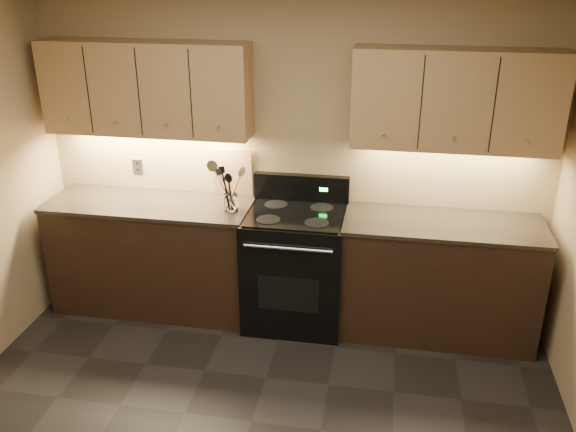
# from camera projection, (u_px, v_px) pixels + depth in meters

# --- Properties ---
(wall_back) EXTENTS (4.00, 0.04, 2.60)m
(wall_back) POSITION_uv_depth(u_px,v_px,m) (292.00, 153.00, 4.77)
(wall_back) COLOR #A0845E
(wall_back) RESTS_ON ground
(counter_left) EXTENTS (1.62, 0.62, 0.93)m
(counter_left) POSITION_uv_depth(u_px,v_px,m) (154.00, 255.00, 5.00)
(counter_left) COLOR black
(counter_left) RESTS_ON ground
(counter_right) EXTENTS (1.46, 0.62, 0.93)m
(counter_right) POSITION_uv_depth(u_px,v_px,m) (438.00, 278.00, 4.64)
(counter_right) COLOR black
(counter_right) RESTS_ON ground
(stove) EXTENTS (0.76, 0.68, 1.14)m
(stove) POSITION_uv_depth(u_px,v_px,m) (295.00, 266.00, 4.79)
(stove) COLOR black
(stove) RESTS_ON ground
(upper_cab_left) EXTENTS (1.60, 0.30, 0.70)m
(upper_cab_left) POSITION_uv_depth(u_px,v_px,m) (146.00, 88.00, 4.61)
(upper_cab_left) COLOR #A68253
(upper_cab_left) RESTS_ON wall_back
(upper_cab_right) EXTENTS (1.44, 0.30, 0.70)m
(upper_cab_right) POSITION_uv_depth(u_px,v_px,m) (456.00, 100.00, 4.25)
(upper_cab_right) COLOR #A68253
(upper_cab_right) RESTS_ON wall_back
(outlet_plate) EXTENTS (0.08, 0.01, 0.12)m
(outlet_plate) POSITION_uv_depth(u_px,v_px,m) (138.00, 166.00, 5.04)
(outlet_plate) COLOR #B2B5BA
(outlet_plate) RESTS_ON wall_back
(utensil_crock) EXTENTS (0.13, 0.13, 0.13)m
(utensil_crock) POSITION_uv_depth(u_px,v_px,m) (231.00, 203.00, 4.65)
(utensil_crock) COLOR white
(utensil_crock) RESTS_ON counter_left
(cutting_board) EXTENTS (0.31, 0.07, 0.40)m
(cutting_board) POSITION_uv_depth(u_px,v_px,m) (233.00, 172.00, 4.89)
(cutting_board) COLOR tan
(cutting_board) RESTS_ON counter_left
(wooden_spoon) EXTENTS (0.17, 0.14, 0.33)m
(wooden_spoon) POSITION_uv_depth(u_px,v_px,m) (227.00, 187.00, 4.61)
(wooden_spoon) COLOR tan
(wooden_spoon) RESTS_ON utensil_crock
(black_spoon) EXTENTS (0.07, 0.17, 0.32)m
(black_spoon) POSITION_uv_depth(u_px,v_px,m) (231.00, 187.00, 4.62)
(black_spoon) COLOR black
(black_spoon) RESTS_ON utensil_crock
(black_turner) EXTENTS (0.15, 0.11, 0.37)m
(black_turner) POSITION_uv_depth(u_px,v_px,m) (229.00, 188.00, 4.57)
(black_turner) COLOR black
(black_turner) RESTS_ON utensil_crock
(steel_spatula) EXTENTS (0.21, 0.12, 0.37)m
(steel_spatula) POSITION_uv_depth(u_px,v_px,m) (234.00, 186.00, 4.60)
(steel_spatula) COLOR silver
(steel_spatula) RESTS_ON utensil_crock
(steel_skimmer) EXTENTS (0.27, 0.15, 0.39)m
(steel_skimmer) POSITION_uv_depth(u_px,v_px,m) (233.00, 185.00, 4.57)
(steel_skimmer) COLOR silver
(steel_skimmer) RESTS_ON utensil_crock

